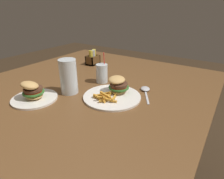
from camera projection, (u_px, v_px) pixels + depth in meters
dining_table at (83, 108)px, 1.09m from camera, size 1.54×1.30×0.77m
meal_plate_near at (114, 91)px, 0.96m from camera, size 0.29×0.29×0.10m
beer_glass at (69, 78)px, 0.97m from camera, size 0.09×0.09×0.18m
juice_glass at (102, 74)px, 1.12m from camera, size 0.07×0.07×0.18m
spoon at (145, 89)px, 1.02m from camera, size 0.18×0.12×0.02m
meal_plate_far at (33, 94)px, 0.91m from camera, size 0.22×0.22×0.11m
condiment_caddy at (93, 59)px, 1.46m from camera, size 0.10×0.07×0.11m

